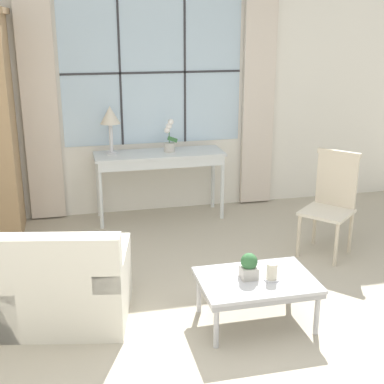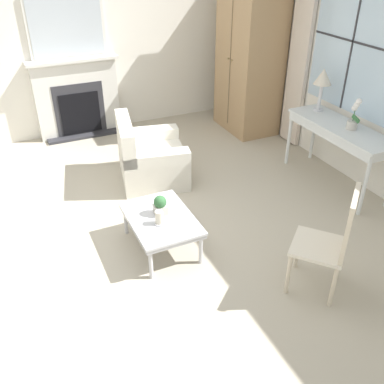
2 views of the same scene
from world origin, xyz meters
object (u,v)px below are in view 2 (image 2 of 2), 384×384
(armchair_upholstered, at_px, (150,159))
(side_chair_wooden, at_px, (333,238))
(coffee_table, at_px, (161,220))
(pillar_candle, at_px, (159,218))
(armoire, at_px, (250,55))
(table_lamp, at_px, (323,79))
(potted_orchid, at_px, (354,117))
(fireplace, at_px, (76,91))
(console_table, at_px, (341,132))
(potted_plant_small, at_px, (160,205))

(armchair_upholstered, xyz_separation_m, side_chair_wooden, (2.57, 0.71, 0.30))
(coffee_table, distance_m, pillar_candle, 0.15)
(armoire, distance_m, armchair_upholstered, 2.38)
(side_chair_wooden, relative_size, coffee_table, 1.18)
(coffee_table, height_order, pillar_candle, pillar_candle)
(table_lamp, bearing_deg, pillar_candle, -69.93)
(table_lamp, bearing_deg, potted_orchid, -3.58)
(fireplace, distance_m, armoire, 2.68)
(console_table, xyz_separation_m, potted_orchid, (0.12, 0.03, 0.23))
(potted_orchid, relative_size, coffee_table, 0.43)
(fireplace, distance_m, console_table, 3.88)
(table_lamp, height_order, side_chair_wooden, table_lamp)
(fireplace, xyz_separation_m, armoire, (0.88, 2.49, 0.49))
(potted_plant_small, bearing_deg, fireplace, -177.70)
(fireplace, xyz_separation_m, side_chair_wooden, (4.39, 1.21, -0.12))
(side_chair_wooden, bearing_deg, pillar_candle, -132.75)
(table_lamp, distance_m, coffee_table, 2.80)
(table_lamp, bearing_deg, side_chair_wooden, -35.33)
(side_chair_wooden, distance_m, coffee_table, 1.62)
(console_table, height_order, potted_orchid, potted_orchid)
(armchair_upholstered, xyz_separation_m, coffee_table, (1.41, -0.39, 0.06))
(fireplace, xyz_separation_m, potted_plant_small, (3.17, 0.13, -0.22))
(armchair_upholstered, bearing_deg, armoire, 115.19)
(potted_orchid, distance_m, pillar_candle, 2.59)
(console_table, xyz_separation_m, armchair_upholstered, (-1.10, -2.06, -0.43))
(potted_orchid, bearing_deg, coffee_table, -85.74)
(fireplace, distance_m, side_chair_wooden, 4.55)
(armoire, bearing_deg, potted_plant_small, -45.92)
(armoire, xyz_separation_m, table_lamp, (1.50, 0.14, 0.02))
(table_lamp, xyz_separation_m, armchair_upholstered, (-0.57, -2.13, -0.93))
(potted_orchid, xyz_separation_m, pillar_candle, (0.28, -2.53, -0.49))
(armoire, height_order, table_lamp, armoire)
(fireplace, relative_size, table_lamp, 3.81)
(potted_orchid, distance_m, potted_plant_small, 2.50)
(armchair_upholstered, relative_size, coffee_table, 1.25)
(armoire, relative_size, side_chair_wooden, 2.29)
(armoire, bearing_deg, fireplace, -109.56)
(armoire, xyz_separation_m, potted_orchid, (2.16, 0.10, -0.25))
(table_lamp, height_order, coffee_table, table_lamp)
(armchair_upholstered, bearing_deg, side_chair_wooden, 15.43)
(fireplace, relative_size, armoire, 0.88)
(table_lamp, bearing_deg, armoire, -174.59)
(potted_orchid, relative_size, potted_plant_small, 1.88)
(fireplace, height_order, armoire, armoire)
(armoire, height_order, potted_plant_small, armoire)
(console_table, bearing_deg, side_chair_wooden, -42.56)
(fireplace, xyz_separation_m, potted_orchid, (3.04, 2.59, 0.24))
(fireplace, distance_m, coffee_table, 3.25)
(fireplace, relative_size, coffee_table, 2.37)
(potted_orchid, bearing_deg, potted_plant_small, -87.03)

